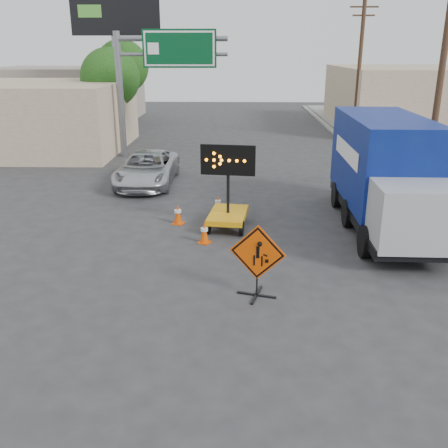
{
  "coord_description": "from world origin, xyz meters",
  "views": [
    {
      "loc": [
        0.15,
        -10.47,
        5.84
      ],
      "look_at": [
        -0.24,
        2.46,
        1.31
      ],
      "focal_mm": 40.0,
      "sensor_mm": 36.0,
      "label": 1
    }
  ],
  "objects_px": {
    "arrow_board": "(228,210)",
    "pickup_truck": "(147,169)",
    "construction_sign": "(257,259)",
    "box_truck": "(384,180)"
  },
  "relations": [
    {
      "from": "construction_sign",
      "to": "arrow_board",
      "type": "relative_size",
      "value": 0.65
    },
    {
      "from": "arrow_board",
      "to": "pickup_truck",
      "type": "height_order",
      "value": "arrow_board"
    },
    {
      "from": "arrow_board",
      "to": "pickup_truck",
      "type": "xyz_separation_m",
      "value": [
        -3.81,
        5.8,
        0.08
      ]
    },
    {
      "from": "pickup_truck",
      "to": "arrow_board",
      "type": "bearing_deg",
      "value": -56.6
    },
    {
      "from": "arrow_board",
      "to": "pickup_truck",
      "type": "bearing_deg",
      "value": 130.31
    },
    {
      "from": "construction_sign",
      "to": "arrow_board",
      "type": "xyz_separation_m",
      "value": [
        -0.83,
        5.08,
        -0.34
      ]
    },
    {
      "from": "pickup_truck",
      "to": "box_truck",
      "type": "bearing_deg",
      "value": -31.61
    },
    {
      "from": "arrow_board",
      "to": "box_truck",
      "type": "height_order",
      "value": "box_truck"
    },
    {
      "from": "construction_sign",
      "to": "arrow_board",
      "type": "height_order",
      "value": "arrow_board"
    },
    {
      "from": "construction_sign",
      "to": "arrow_board",
      "type": "distance_m",
      "value": 5.15
    }
  ]
}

